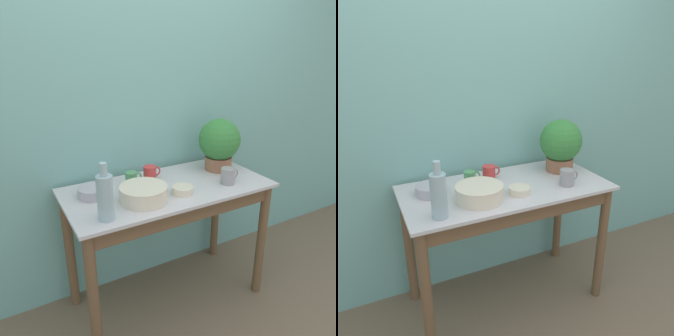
# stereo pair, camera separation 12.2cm
# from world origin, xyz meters

# --- Properties ---
(ground_plane) EXTENTS (12.00, 12.00, 0.00)m
(ground_plane) POSITION_xyz_m (0.00, 0.00, 0.00)
(ground_plane) COLOR brown
(wall_back) EXTENTS (6.00, 0.05, 2.40)m
(wall_back) POSITION_xyz_m (0.00, 0.67, 1.20)
(wall_back) COLOR #70ADA8
(wall_back) RESTS_ON ground_plane
(counter_table) EXTENTS (1.27, 0.61, 0.85)m
(counter_table) POSITION_xyz_m (0.00, 0.28, 0.66)
(counter_table) COLOR brown
(counter_table) RESTS_ON ground_plane
(potted_plant) EXTENTS (0.28, 0.28, 0.36)m
(potted_plant) POSITION_xyz_m (0.45, 0.39, 1.04)
(potted_plant) COLOR #8C5B42
(potted_plant) RESTS_ON counter_table
(bowl_wash_large) EXTENTS (0.27, 0.27, 0.09)m
(bowl_wash_large) POSITION_xyz_m (-0.21, 0.20, 0.89)
(bowl_wash_large) COLOR beige
(bowl_wash_large) RESTS_ON counter_table
(bottle_tall) EXTENTS (0.08, 0.08, 0.30)m
(bottle_tall) POSITION_xyz_m (-0.47, 0.10, 0.97)
(bottle_tall) COLOR #93B2BC
(bottle_tall) RESTS_ON counter_table
(mug_green) EXTENTS (0.11, 0.07, 0.09)m
(mug_green) POSITION_xyz_m (-0.19, 0.43, 0.89)
(mug_green) COLOR #4C935B
(mug_green) RESTS_ON counter_table
(mug_red) EXTENTS (0.12, 0.08, 0.09)m
(mug_red) POSITION_xyz_m (-0.05, 0.45, 0.89)
(mug_red) COLOR #C63838
(mug_red) RESTS_ON counter_table
(mug_grey) EXTENTS (0.13, 0.09, 0.10)m
(mug_grey) POSITION_xyz_m (0.35, 0.16, 0.90)
(mug_grey) COLOR gray
(mug_grey) RESTS_ON counter_table
(bowl_small_cream) EXTENTS (0.13, 0.13, 0.04)m
(bowl_small_cream) POSITION_xyz_m (0.02, 0.17, 0.87)
(bowl_small_cream) COLOR beige
(bowl_small_cream) RESTS_ON counter_table
(bowl_small_steel) EXTENTS (0.18, 0.18, 0.06)m
(bowl_small_steel) POSITION_xyz_m (-0.44, 0.39, 0.88)
(bowl_small_steel) COLOR #A8A8B2
(bowl_small_steel) RESTS_ON counter_table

